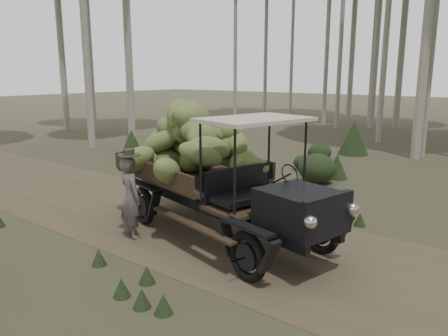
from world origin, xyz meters
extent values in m
plane|color=#473D2B|center=(0.00, 0.00, 0.00)|extent=(120.00, 120.00, 0.00)
cube|color=brown|center=(0.00, 0.00, 0.00)|extent=(70.00, 4.00, 0.01)
cube|color=black|center=(1.14, -0.51, 1.12)|extent=(1.34, 1.30, 0.61)
cube|color=black|center=(1.73, -0.66, 1.12)|extent=(0.38, 1.11, 0.69)
cube|color=black|center=(-0.38, -0.14, 1.23)|extent=(0.46, 1.54, 0.61)
cube|color=#38281C|center=(-1.90, 0.24, 1.12)|extent=(3.52, 2.70, 0.09)
cube|color=#38281C|center=(-1.66, 1.21, 1.32)|extent=(3.05, 0.81, 0.36)
cube|color=#38281C|center=(-2.14, -0.74, 1.32)|extent=(3.05, 0.81, 0.36)
cube|color=#38281C|center=(-3.42, 0.61, 1.32)|extent=(0.54, 1.97, 0.36)
cube|color=beige|center=(0.09, -0.25, 2.48)|extent=(1.70, 2.15, 0.07)
cube|color=black|center=(-0.66, 0.37, 0.69)|extent=(5.02, 1.33, 0.20)
cube|color=black|center=(-0.86, -0.46, 0.69)|extent=(5.02, 1.33, 0.20)
torus|color=black|center=(1.13, 0.41, 0.42)|extent=(0.86, 0.35, 0.85)
torus|color=black|center=(0.71, -1.32, 0.42)|extent=(0.86, 0.35, 0.85)
torus|color=black|center=(-2.23, 1.24, 0.42)|extent=(0.86, 0.35, 0.85)
torus|color=black|center=(-2.66, -0.50, 0.42)|extent=(0.86, 0.35, 0.85)
sphere|color=beige|center=(1.94, -0.19, 1.17)|extent=(0.20, 0.20, 0.20)
sphere|color=beige|center=(1.70, -1.17, 1.17)|extent=(0.20, 0.20, 0.20)
ellipsoid|color=olive|center=(-0.68, 0.46, 1.47)|extent=(0.51, 0.89, 0.70)
ellipsoid|color=olive|center=(-0.96, 0.62, 1.83)|extent=(0.99, 1.01, 0.66)
ellipsoid|color=olive|center=(-1.31, 0.46, 2.10)|extent=(1.04, 0.71, 0.49)
ellipsoid|color=olive|center=(-1.91, 0.20, 2.35)|extent=(0.86, 1.06, 0.67)
ellipsoid|color=olive|center=(-2.63, -0.38, 1.39)|extent=(0.98, 0.86, 0.72)
ellipsoid|color=olive|center=(-2.47, -0.10, 1.82)|extent=(1.01, 0.87, 0.71)
ellipsoid|color=olive|center=(-1.40, 0.42, 2.05)|extent=(0.87, 0.69, 0.54)
ellipsoid|color=olive|center=(-1.73, 0.05, 2.36)|extent=(0.88, 1.06, 0.74)
ellipsoid|color=olive|center=(-0.55, 0.49, 1.36)|extent=(1.08, 0.85, 0.68)
ellipsoid|color=olive|center=(-1.18, 0.60, 1.75)|extent=(1.05, 1.02, 0.74)
ellipsoid|color=olive|center=(-2.02, 0.27, 2.10)|extent=(0.76, 1.05, 0.46)
ellipsoid|color=olive|center=(-1.75, 0.22, 2.37)|extent=(0.72, 1.07, 0.72)
ellipsoid|color=olive|center=(-1.79, 0.45, 1.42)|extent=(0.60, 0.91, 0.65)
ellipsoid|color=olive|center=(-2.40, 0.58, 1.76)|extent=(0.84, 1.01, 0.72)
ellipsoid|color=olive|center=(-1.44, -0.01, 2.09)|extent=(1.02, 0.77, 0.68)
ellipsoid|color=olive|center=(-1.99, 0.23, 2.40)|extent=(0.81, 1.11, 0.82)
ellipsoid|color=olive|center=(-2.46, 0.02, 1.36)|extent=(0.84, 0.94, 0.55)
ellipsoid|color=olive|center=(-2.79, 0.27, 1.79)|extent=(1.04, 0.83, 0.69)
ellipsoid|color=olive|center=(-1.42, 0.02, 2.11)|extent=(0.75, 1.13, 0.79)
ellipsoid|color=olive|center=(-2.17, 0.19, 2.44)|extent=(0.95, 1.13, 0.82)
ellipsoid|color=olive|center=(-1.86, 0.20, 1.42)|extent=(1.05, 0.94, 0.77)
ellipsoid|color=olive|center=(-1.01, -0.46, 1.76)|extent=(0.92, 1.05, 0.72)
ellipsoid|color=olive|center=(-2.05, 0.25, 2.05)|extent=(0.84, 0.94, 0.58)
ellipsoid|color=olive|center=(-2.18, 0.23, 2.41)|extent=(1.06, 0.96, 0.72)
ellipsoid|color=olive|center=(-2.67, 0.61, 1.39)|extent=(1.05, 0.91, 0.79)
ellipsoid|color=olive|center=(-1.03, -0.17, 1.83)|extent=(0.89, 1.09, 0.66)
ellipsoid|color=olive|center=(-2.49, 0.31, 2.07)|extent=(1.01, 0.89, 0.70)
ellipsoid|color=olive|center=(-2.59, -0.69, 1.50)|extent=(1.09, 0.87, 0.84)
ellipsoid|color=olive|center=(-1.39, -0.98, 1.48)|extent=(0.77, 1.02, 0.78)
imported|color=#534F4C|center=(-2.26, -1.17, 0.84)|extent=(0.70, 0.56, 1.68)
cylinder|color=#332E23|center=(-2.26, -1.17, 1.70)|extent=(0.56, 0.56, 0.02)
cylinder|color=#332E23|center=(-2.26, -1.17, 1.76)|extent=(0.28, 0.28, 0.13)
cylinder|color=#B2AD9E|center=(-18.51, 7.78, 7.21)|extent=(0.36, 0.36, 14.42)
cylinder|color=#B2AD9E|center=(-14.36, 22.65, 8.09)|extent=(0.29, 0.29, 16.18)
ellipsoid|color=#233319|center=(-1.29, 5.22, 0.46)|extent=(1.13, 1.13, 0.91)
ellipsoid|color=#233319|center=(-2.50, 6.61, 0.27)|extent=(0.65, 0.65, 0.52)
cone|color=#233319|center=(-1.07, 6.17, 0.39)|extent=(0.70, 0.70, 0.78)
ellipsoid|color=#233319|center=(-2.69, 8.28, 0.36)|extent=(0.87, 0.87, 0.70)
cone|color=#233319|center=(-6.94, 4.66, 0.68)|extent=(1.22, 1.22, 1.36)
cone|color=#233319|center=(-9.06, 4.63, 0.54)|extent=(0.97, 0.97, 1.08)
cone|color=#233319|center=(-2.28, 10.56, 0.68)|extent=(1.23, 1.23, 1.37)
ellipsoid|color=#233319|center=(-4.62, 4.66, 0.31)|extent=(0.75, 0.75, 0.60)
cone|color=#233319|center=(1.17, 2.34, 0.15)|extent=(0.27, 0.27, 0.30)
cone|color=#233319|center=(-1.68, -2.42, 0.15)|extent=(0.27, 0.27, 0.30)
cone|color=#233319|center=(-0.01, -2.92, 0.15)|extent=(0.27, 0.27, 0.30)
cone|color=#233319|center=(0.53, 2.77, 0.15)|extent=(0.27, 0.27, 0.30)
cone|color=#233319|center=(-3.51, 2.80, 0.15)|extent=(0.27, 0.27, 0.30)
cone|color=#233319|center=(-0.51, -2.37, 0.15)|extent=(0.27, 0.27, 0.30)
cone|color=#233319|center=(-4.61, 2.92, 0.15)|extent=(0.27, 0.27, 0.30)
cone|color=#233319|center=(0.35, -2.84, 0.15)|extent=(0.27, 0.27, 0.30)
cone|color=#233319|center=(-0.49, -2.89, 0.15)|extent=(0.27, 0.27, 0.30)
cone|color=#233319|center=(-2.35, 2.40, 0.15)|extent=(0.27, 0.27, 0.30)
camera|label=1|loc=(4.40, -6.67, 3.29)|focal=35.00mm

